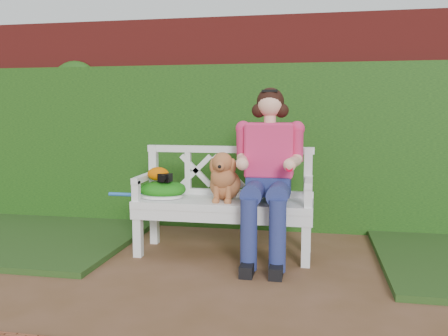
# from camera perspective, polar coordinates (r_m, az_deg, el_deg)

# --- Properties ---
(ground) EXTENTS (60.00, 60.00, 0.00)m
(ground) POSITION_cam_1_polar(r_m,az_deg,el_deg) (3.47, 0.84, -13.89)
(ground) COLOR brown
(brick_wall) EXTENTS (10.00, 0.30, 2.20)m
(brick_wall) POSITION_cam_1_polar(r_m,az_deg,el_deg) (5.13, 4.60, 5.40)
(brick_wall) COLOR maroon
(brick_wall) RESTS_ON ground
(ivy_hedge) EXTENTS (10.00, 0.18, 1.70)m
(ivy_hedge) POSITION_cam_1_polar(r_m,az_deg,el_deg) (4.92, 4.29, 2.43)
(ivy_hedge) COLOR #2D6516
(ivy_hedge) RESTS_ON ground
(grass_left) EXTENTS (2.60, 2.00, 0.05)m
(grass_left) POSITION_cam_1_polar(r_m,az_deg,el_deg) (5.20, -24.48, -7.16)
(grass_left) COLOR #1B3111
(grass_left) RESTS_ON ground
(garden_bench) EXTENTS (1.61, 0.69, 0.48)m
(garden_bench) POSITION_cam_1_polar(r_m,az_deg,el_deg) (4.10, 0.00, -7.09)
(garden_bench) COLOR white
(garden_bench) RESTS_ON ground
(seated_woman) EXTENTS (0.64, 0.83, 1.41)m
(seated_woman) POSITION_cam_1_polar(r_m,az_deg,el_deg) (3.94, 5.40, -0.82)
(seated_woman) COLOR #DE474D
(seated_woman) RESTS_ON ground
(dog) EXTENTS (0.41, 0.46, 0.42)m
(dog) POSITION_cam_1_polar(r_m,az_deg,el_deg) (3.98, 0.08, -0.92)
(dog) COLOR #A17045
(dog) RESTS_ON garden_bench
(tennis_racket) EXTENTS (0.75, 0.42, 0.03)m
(tennis_racket) POSITION_cam_1_polar(r_m,az_deg,el_deg) (4.17, -7.95, -3.32)
(tennis_racket) COLOR silver
(tennis_racket) RESTS_ON garden_bench
(green_bag) EXTENTS (0.50, 0.44, 0.14)m
(green_bag) POSITION_cam_1_polar(r_m,az_deg,el_deg) (4.19, -7.42, -2.51)
(green_bag) COLOR #156718
(green_bag) RESTS_ON garden_bench
(camera_item) EXTENTS (0.12, 0.10, 0.07)m
(camera_item) POSITION_cam_1_polar(r_m,az_deg,el_deg) (4.12, -7.11, -1.15)
(camera_item) COLOR black
(camera_item) RESTS_ON green_bag
(baseball_glove) EXTENTS (0.21, 0.16, 0.12)m
(baseball_glove) POSITION_cam_1_polar(r_m,az_deg,el_deg) (4.18, -7.93, -0.71)
(baseball_glove) COLOR #CE5A00
(baseball_glove) RESTS_ON green_bag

